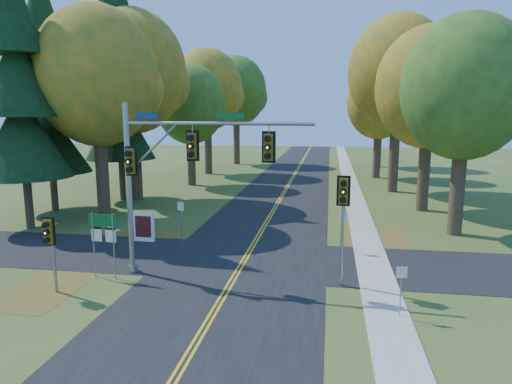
# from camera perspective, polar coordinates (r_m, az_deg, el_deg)

# --- Properties ---
(ground) EXTENTS (160.00, 160.00, 0.00)m
(ground) POSITION_cam_1_polar(r_m,az_deg,el_deg) (21.00, -2.42, -10.12)
(ground) COLOR #314C1A
(ground) RESTS_ON ground
(road_main) EXTENTS (8.00, 160.00, 0.02)m
(road_main) POSITION_cam_1_polar(r_m,az_deg,el_deg) (21.00, -2.42, -10.09)
(road_main) COLOR black
(road_main) RESTS_ON ground
(road_cross) EXTENTS (60.00, 6.00, 0.02)m
(road_cross) POSITION_cam_1_polar(r_m,az_deg,el_deg) (22.85, -1.40, -8.41)
(road_cross) COLOR black
(road_cross) RESTS_ON ground
(centerline_left) EXTENTS (0.10, 160.00, 0.01)m
(centerline_left) POSITION_cam_1_polar(r_m,az_deg,el_deg) (21.01, -2.69, -10.04)
(centerline_left) COLOR gold
(centerline_left) RESTS_ON road_main
(centerline_right) EXTENTS (0.10, 160.00, 0.01)m
(centerline_right) POSITION_cam_1_polar(r_m,az_deg,el_deg) (20.97, -2.14, -10.07)
(centerline_right) COLOR gold
(centerline_right) RESTS_ON road_main
(sidewalk_east) EXTENTS (1.60, 160.00, 0.06)m
(sidewalk_east) POSITION_cam_1_polar(r_m,az_deg,el_deg) (20.72, 14.94, -10.65)
(sidewalk_east) COLOR #9E998E
(sidewalk_east) RESTS_ON ground
(leaf_patch_w_near) EXTENTS (4.00, 6.00, 0.00)m
(leaf_patch_w_near) POSITION_cam_1_polar(r_m,az_deg,el_deg) (26.57, -14.58, -6.11)
(leaf_patch_w_near) COLOR brown
(leaf_patch_w_near) RESTS_ON ground
(leaf_patch_e) EXTENTS (3.50, 8.00, 0.00)m
(leaf_patch_e) POSITION_cam_1_polar(r_m,az_deg,el_deg) (26.47, 14.97, -6.19)
(leaf_patch_e) COLOR brown
(leaf_patch_e) RESTS_ON ground
(leaf_patch_w_far) EXTENTS (3.00, 5.00, 0.00)m
(leaf_patch_w_far) POSITION_cam_1_polar(r_m,az_deg,el_deg) (21.22, -24.83, -10.83)
(leaf_patch_w_far) COLOR brown
(leaf_patch_w_far) RESTS_ON ground
(tree_w_a) EXTENTS (8.00, 8.00, 14.15)m
(tree_w_a) POSITION_cam_1_polar(r_m,az_deg,el_deg) (32.53, -19.11, 13.42)
(tree_w_a) COLOR #38281C
(tree_w_a) RESTS_ON ground
(tree_e_a) EXTENTS (7.20, 7.20, 12.73)m
(tree_e_a) POSITION_cam_1_polar(r_m,az_deg,el_deg) (29.13, 24.76, 11.66)
(tree_e_a) COLOR #38281C
(tree_e_a) RESTS_ON ground
(tree_w_b) EXTENTS (8.60, 8.60, 15.38)m
(tree_w_b) POSITION_cam_1_polar(r_m,az_deg,el_deg) (39.06, -15.07, 14.23)
(tree_w_b) COLOR #38281C
(tree_w_b) RESTS_ON ground
(tree_e_b) EXTENTS (7.60, 7.60, 13.33)m
(tree_e_b) POSITION_cam_1_polar(r_m,az_deg,el_deg) (35.63, 20.92, 12.01)
(tree_e_b) COLOR #38281C
(tree_e_b) RESTS_ON ground
(tree_w_c) EXTENTS (6.80, 6.80, 11.91)m
(tree_w_c) POSITION_cam_1_polar(r_m,az_deg,el_deg) (45.85, -8.14, 10.74)
(tree_w_c) COLOR #38281C
(tree_w_c) RESTS_ON ground
(tree_e_c) EXTENTS (8.80, 8.80, 15.79)m
(tree_e_c) POSITION_cam_1_polar(r_m,az_deg,el_deg) (43.55, 17.44, 14.02)
(tree_e_c) COLOR #38281C
(tree_e_c) RESTS_ON ground
(tree_w_d) EXTENTS (8.20, 8.20, 14.56)m
(tree_w_d) POSITION_cam_1_polar(r_m,az_deg,el_deg) (54.44, -6.02, 12.56)
(tree_w_d) COLOR #38281C
(tree_w_d) RESTS_ON ground
(tree_e_d) EXTENTS (7.00, 7.00, 12.32)m
(tree_e_d) POSITION_cam_1_polar(r_m,az_deg,el_deg) (52.47, 15.20, 10.70)
(tree_e_d) COLOR #38281C
(tree_e_d) RESTS_ON ground
(tree_w_e) EXTENTS (8.40, 8.40, 14.97)m
(tree_w_e) POSITION_cam_1_polar(r_m,az_deg,el_deg) (64.78, -2.39, 12.43)
(tree_w_e) COLOR #38281C
(tree_w_e) RESTS_ON ground
(tree_e_e) EXTENTS (7.80, 7.80, 13.74)m
(tree_e_e) POSITION_cam_1_polar(r_m,az_deg,el_deg) (63.27, 15.35, 11.36)
(tree_e_e) COLOR #38281C
(tree_e_e) RESTS_ON ground
(pine_a) EXTENTS (5.60, 5.60, 19.48)m
(pine_a) POSITION_cam_1_polar(r_m,az_deg,el_deg) (31.43, -27.62, 12.44)
(pine_a) COLOR #38281C
(pine_a) RESTS_ON ground
(pine_b) EXTENTS (5.60, 5.60, 17.31)m
(pine_b) POSITION_cam_1_polar(r_m,az_deg,el_deg) (36.34, -24.67, 10.55)
(pine_b) COLOR #38281C
(pine_b) RESTS_ON ground
(pine_c) EXTENTS (5.60, 5.60, 20.56)m
(pine_c) POSITION_cam_1_polar(r_m,az_deg,el_deg) (39.29, -16.95, 13.13)
(pine_c) COLOR #38281C
(pine_c) RESTS_ON ground
(traffic_mast) EXTENTS (8.38, 1.01, 7.61)m
(traffic_mast) POSITION_cam_1_polar(r_m,az_deg,el_deg) (19.86, -10.53, 3.11)
(traffic_mast) COLOR gray
(traffic_mast) RESTS_ON ground
(east_signal_pole) EXTENTS (0.55, 0.63, 4.71)m
(east_signal_pole) POSITION_cam_1_polar(r_m,az_deg,el_deg) (18.72, 10.84, -1.41)
(east_signal_pole) COLOR gray
(east_signal_pole) RESTS_ON ground
(ped_signal_pole) EXTENTS (0.50, 0.58, 3.16)m
(ped_signal_pole) POSITION_cam_1_polar(r_m,az_deg,el_deg) (19.74, -24.38, -5.17)
(ped_signal_pole) COLOR gray
(ped_signal_pole) RESTS_ON ground
(route_sign_cluster) EXTENTS (1.37, 0.17, 2.94)m
(route_sign_cluster) POSITION_cam_1_polar(r_m,az_deg,el_deg) (20.93, -18.55, -4.77)
(route_sign_cluster) COLOR gray
(route_sign_cluster) RESTS_ON ground
(info_kiosk) EXTENTS (1.22, 0.21, 1.68)m
(info_kiosk) POSITION_cam_1_polar(r_m,az_deg,el_deg) (26.48, -13.85, -4.27)
(info_kiosk) COLOR white
(info_kiosk) RESTS_ON ground
(reg_sign_e_north) EXTENTS (0.39, 0.20, 2.16)m
(reg_sign_e_north) POSITION_cam_1_polar(r_m,az_deg,el_deg) (23.96, 10.90, -4.07)
(reg_sign_e_north) COLOR gray
(reg_sign_e_north) RESTS_ON ground
(reg_sign_e_south) EXTENTS (0.37, 0.09, 1.95)m
(reg_sign_e_south) POSITION_cam_1_polar(r_m,az_deg,el_deg) (17.06, 17.71, -10.64)
(reg_sign_e_south) COLOR gray
(reg_sign_e_south) RESTS_ON ground
(reg_sign_w) EXTENTS (0.42, 0.18, 2.29)m
(reg_sign_w) POSITION_cam_1_polar(r_m,az_deg,el_deg) (26.13, -9.37, -2.66)
(reg_sign_w) COLOR gray
(reg_sign_w) RESTS_ON ground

